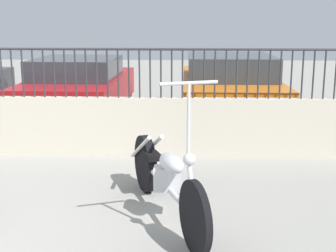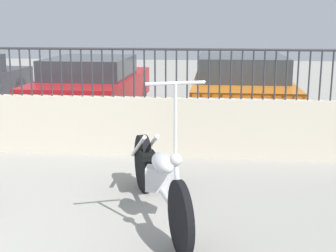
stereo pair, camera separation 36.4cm
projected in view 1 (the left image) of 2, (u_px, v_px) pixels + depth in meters
The scene contains 5 objects.
low_wall at pixel (31, 126), 7.03m from camera, with size 10.64×0.18×0.88m.
fence_railing at pixel (27, 65), 6.83m from camera, with size 10.64×0.04×0.72m.
motorcycle_silver at pixel (163, 175), 4.87m from camera, with size 0.96×2.22×1.50m.
car_red at pixel (79, 87), 9.69m from camera, with size 1.80×4.08×1.25m.
car_orange at pixel (228, 87), 9.32m from camera, with size 1.81×4.32×1.33m.
Camera 1 is at (2.33, -3.91, 1.99)m, focal length 50.00 mm.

